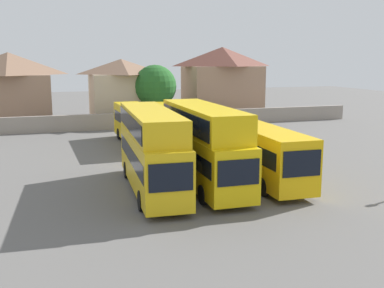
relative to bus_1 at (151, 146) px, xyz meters
name	(u,v)px	position (x,y,z in m)	size (l,w,h in m)	color
ground	(146,139)	(3.52, 17.98, -2.76)	(140.00, 140.00, 0.00)	#605E5B
depot_boundary_wall	(132,121)	(3.52, 25.21, -1.86)	(56.00, 0.50, 1.80)	gray
bus_1	(151,146)	(0.00, 0.00, 0.00)	(3.19, 11.44, 4.89)	gold
bus_2	(204,142)	(3.32, 0.00, 0.07)	(2.81, 11.06, 5.02)	#E4B80D
bus_3	(259,150)	(7.22, 0.30, -0.73)	(2.92, 11.32, 3.56)	#EBB20E
bus_4	(138,123)	(2.19, 15.16, -0.75)	(2.79, 11.09, 3.52)	#E5B70C
bus_5	(165,123)	(4.73, 15.08, -0.80)	(3.47, 11.09, 3.42)	yellow
house_terrace_left	(10,89)	(-9.65, 32.11, 1.63)	(9.62, 7.98, 8.59)	#9E7A60
house_terrace_centre	(122,90)	(3.36, 30.85, 1.22)	(7.82, 7.41, 7.82)	#C6B293
house_terrace_right	(222,82)	(16.75, 30.96, 2.01)	(9.82, 7.30, 9.36)	#9E7A60
tree_left_of_lot	(155,86)	(6.86, 27.71, 1.84)	(5.10, 5.10, 7.15)	brown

